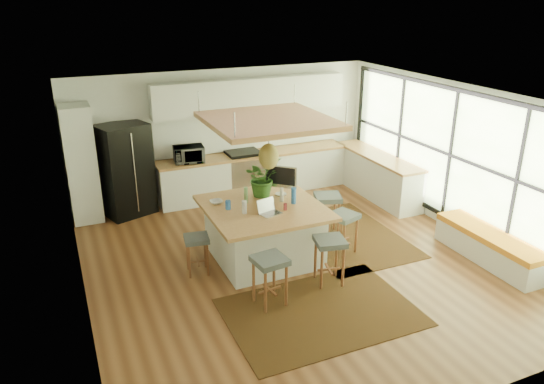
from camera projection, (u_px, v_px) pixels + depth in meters
name	position (u px, v px, depth m)	size (l,w,h in m)	color
floor	(295.00, 263.00, 8.46)	(7.00, 7.00, 0.00)	#593019
ceiling	(298.00, 99.00, 7.48)	(7.00, 7.00, 0.00)	white
wall_back	(224.00, 133.00, 10.96)	(6.50, 6.50, 0.00)	silver
wall_front	(456.00, 302.00, 4.98)	(6.50, 6.50, 0.00)	silver
wall_left	(75.00, 221.00, 6.76)	(7.00, 7.00, 0.00)	silver
wall_right	(460.00, 160.00, 9.18)	(7.00, 7.00, 0.00)	silver
window_wall	(459.00, 158.00, 9.15)	(0.10, 6.20, 2.60)	black
pantry	(81.00, 165.00, 9.67)	(0.55, 0.60, 2.25)	silver
back_counter_base	(254.00, 174.00, 11.22)	(4.20, 0.60, 0.88)	silver
back_counter_top	(254.00, 154.00, 11.06)	(4.24, 0.64, 0.05)	#9E6738
backsplash	(249.00, 131.00, 11.15)	(4.20, 0.02, 0.80)	white
upper_cabinets	(251.00, 95.00, 10.72)	(4.20, 0.34, 0.70)	silver
range	(244.00, 173.00, 11.11)	(0.76, 0.62, 1.00)	#A5A5AA
right_counter_base	(377.00, 176.00, 11.10)	(0.60, 2.50, 0.88)	silver
right_counter_top	(379.00, 156.00, 10.93)	(0.64, 2.54, 0.05)	#9E6738
window_bench	(489.00, 247.00, 8.44)	(0.52, 2.00, 0.50)	silver
ceiling_panel	(269.00, 138.00, 7.95)	(1.86, 1.86, 0.80)	#9E6738
rug_near	(321.00, 312.00, 7.14)	(2.60, 1.80, 0.01)	black
rug_right	(345.00, 236.00, 9.38)	(1.80, 2.60, 0.01)	black
fridge	(126.00, 169.00, 10.03)	(0.91, 0.71, 1.82)	black
island	(264.00, 232.00, 8.47)	(1.85, 1.85, 0.93)	#9E6738
stool_near_left	(270.00, 282.00, 7.22)	(0.44, 0.44, 0.74)	#404647
stool_near_right	(329.00, 262.00, 7.76)	(0.44, 0.44, 0.74)	#404647
stool_right_front	(343.00, 234.00, 8.67)	(0.43, 0.43, 0.72)	#404647
stool_right_back	(327.00, 216.00, 9.33)	(0.46, 0.46, 0.77)	#404647
stool_left_side	(197.00, 252.00, 8.04)	(0.37, 0.37, 0.63)	#404647
laptop	(270.00, 207.00, 7.96)	(0.32, 0.34, 0.24)	#A5A5AA
monitor	(281.00, 180.00, 8.68)	(0.57, 0.20, 0.53)	#A5A5AA
microwave	(189.00, 153.00, 10.39)	(0.60, 0.33, 0.41)	#A5A5AA
island_plant	(262.00, 181.00, 8.65)	(0.59, 0.65, 0.51)	#1E4C19
island_bowl	(216.00, 202.00, 8.39)	(0.21, 0.21, 0.05)	silver
island_bottle_0	(229.00, 204.00, 8.15)	(0.07, 0.07, 0.19)	blue
island_bottle_1	(243.00, 208.00, 7.99)	(0.07, 0.07, 0.19)	silver
island_bottle_2	(285.00, 205.00, 8.10)	(0.07, 0.07, 0.19)	maroon
island_bottle_3	(282.00, 196.00, 8.44)	(0.07, 0.07, 0.19)	silver
island_bottle_4	(246.00, 197.00, 8.40)	(0.07, 0.07, 0.19)	#5A824E
island_bottle_5	(294.00, 198.00, 8.37)	(0.07, 0.07, 0.19)	blue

